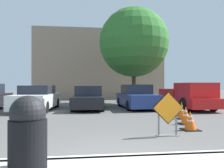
{
  "coord_description": "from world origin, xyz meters",
  "views": [
    {
      "loc": [
        -0.62,
        -4.12,
        1.48
      ],
      "look_at": [
        1.48,
        13.13,
        1.56
      ],
      "focal_mm": 35.0,
      "sensor_mm": 36.0,
      "label": 1
    }
  ],
  "objects": [
    {
      "name": "ground_plane",
      "position": [
        0.0,
        10.0,
        0.0
      ],
      "size": [
        96.0,
        96.0,
        0.0
      ],
      "primitive_type": "plane",
      "color": "#565451"
    },
    {
      "name": "road_closed_sign",
      "position": [
        1.76,
        1.96,
        0.69
      ],
      "size": [
        0.94,
        0.2,
        1.29
      ],
      "color": "black",
      "rests_on": "ground_plane"
    },
    {
      "name": "bollard_nearest",
      "position": [
        -2.39,
        5.46,
        0.49
      ],
      "size": [
        0.12,
        0.12,
        0.93
      ],
      "color": "gray",
      "rests_on": "ground_plane"
    },
    {
      "name": "parked_car_fourth",
      "position": [
        2.64,
        9.64,
        0.69
      ],
      "size": [
        2.0,
        4.58,
        1.51
      ],
      "rotation": [
        0.0,
        0.0,
        3.18
      ],
      "color": "navy",
      "rests_on": "ground_plane"
    },
    {
      "name": "traffic_cone_fifth",
      "position": [
        4.11,
        7.24,
        0.32
      ],
      "size": [
        0.53,
        0.53,
        0.65
      ],
      "color": "black",
      "rests_on": "ground_plane"
    },
    {
      "name": "curb_lip",
      "position": [
        0.0,
        0.0,
        0.07
      ],
      "size": [
        21.63,
        0.2,
        0.14
      ],
      "color": "#ADAAA3",
      "rests_on": "ground_plane"
    },
    {
      "name": "trash_bin",
      "position": [
        -1.52,
        -0.53,
        0.73
      ],
      "size": [
        0.59,
        0.59,
        1.18
      ],
      "color": "black",
      "rests_on": "sidewalk_strip"
    },
    {
      "name": "traffic_cone_nearest",
      "position": [
        2.81,
        2.7,
        0.3
      ],
      "size": [
        0.53,
        0.53,
        0.62
      ],
      "color": "black",
      "rests_on": "ground_plane"
    },
    {
      "name": "traffic_cone_second",
      "position": [
        3.16,
        3.76,
        0.33
      ],
      "size": [
        0.49,
        0.49,
        0.68
      ],
      "color": "black",
      "rests_on": "ground_plane"
    },
    {
      "name": "parked_car_third",
      "position": [
        -0.41,
        9.4,
        0.66
      ],
      "size": [
        2.07,
        4.36,
        1.43
      ],
      "rotation": [
        0.0,
        0.0,
        3.08
      ],
      "color": "black",
      "rests_on": "ground_plane"
    },
    {
      "name": "parked_car_second",
      "position": [
        -3.46,
        9.29,
        0.68
      ],
      "size": [
        2.18,
        4.79,
        1.46
      ],
      "rotation": [
        0.0,
        0.0,
        3.08
      ],
      "color": "white",
      "rests_on": "ground_plane"
    },
    {
      "name": "building_facade_backdrop",
      "position": [
        0.89,
        20.86,
        3.71
      ],
      "size": [
        13.73,
        5.0,
        7.42
      ],
      "color": "gray",
      "rests_on": "ground_plane"
    },
    {
      "name": "traffic_cone_fourth",
      "position": [
        3.85,
        5.95,
        0.28
      ],
      "size": [
        0.54,
        0.54,
        0.58
      ],
      "color": "black",
      "rests_on": "ground_plane"
    },
    {
      "name": "street_tree_behind_lot",
      "position": [
        3.13,
        12.58,
        4.8
      ],
      "size": [
        5.41,
        5.41,
        7.52
      ],
      "color": "#513823",
      "rests_on": "ground_plane"
    },
    {
      "name": "traffic_cone_third",
      "position": [
        3.55,
        4.97,
        0.37
      ],
      "size": [
        0.38,
        0.38,
        0.76
      ],
      "color": "black",
      "rests_on": "ground_plane"
    },
    {
      "name": "pickup_truck",
      "position": [
        5.69,
        8.69,
        0.73
      ],
      "size": [
        2.03,
        5.26,
        1.61
      ],
      "rotation": [
        0.0,
        0.0,
        3.16
      ],
      "color": "red",
      "rests_on": "ground_plane"
    }
  ]
}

